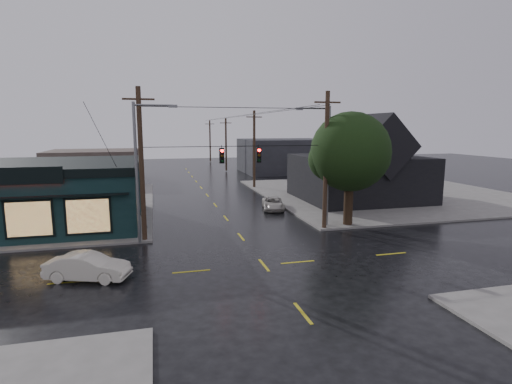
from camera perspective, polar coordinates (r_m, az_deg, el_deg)
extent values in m
plane|color=black|center=(22.56, 1.13, -10.40)|extent=(160.00, 160.00, 0.00)
cube|color=#605D59|center=(48.53, 17.81, -0.13)|extent=(28.00, 28.00, 0.15)
cube|color=black|center=(35.14, -29.53, -0.71)|extent=(16.00, 12.00, 4.20)
cube|color=black|center=(34.86, -29.84, 3.18)|extent=(16.30, 12.30, 0.60)
cube|color=black|center=(43.12, 14.44, 2.02)|extent=(12.00, 11.00, 4.50)
cylinder|color=black|center=(31.46, 13.08, -0.72)|extent=(0.70, 0.70, 4.26)
sphere|color=black|center=(31.07, 13.32, 5.63)|extent=(6.03, 6.03, 6.03)
cylinder|color=black|center=(27.60, -2.46, 6.56)|extent=(13.00, 0.04, 0.04)
cube|color=#372C28|center=(61.27, -22.15, 3.49)|extent=(12.00, 10.00, 4.40)
cube|color=#222327|center=(69.14, 3.96, 5.22)|extent=(14.00, 12.00, 5.60)
imported|color=beige|center=(21.98, -22.92, -9.83)|extent=(4.34, 2.64, 1.35)
imported|color=#B3AEA6|center=(37.16, 2.45, -1.68)|extent=(2.66, 4.34, 1.12)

